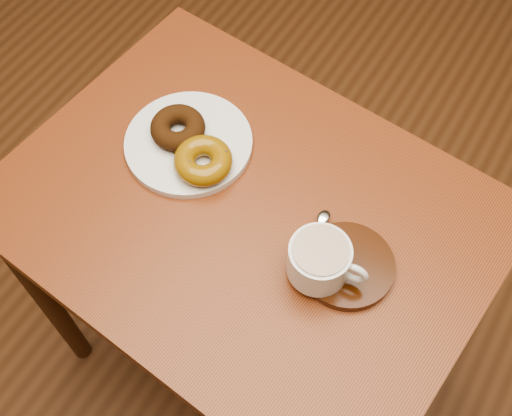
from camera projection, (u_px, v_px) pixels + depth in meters
The scene contains 8 objects.
ground at pixel (290, 315), 1.80m from camera, with size 6.00×6.00×0.00m, color brown.
cafe_table at pixel (247, 242), 1.19m from camera, with size 0.87×0.69×0.77m.
donut_plate at pixel (189, 143), 1.15m from camera, with size 0.23×0.23×0.01m, color silver.
donut_cinnamon at pixel (178, 128), 1.13m from camera, with size 0.10×0.10×0.04m, color #371D0B.
donut_caramel at pixel (203, 161), 1.10m from camera, with size 0.11×0.11×0.04m.
saucer at pixel (347, 266), 1.02m from camera, with size 0.15×0.15×0.02m, color #341607.
coffee_cup at pixel (320, 260), 0.98m from camera, with size 0.13×0.10×0.07m.
teaspoon at pixel (321, 221), 1.05m from camera, with size 0.02×0.09×0.01m.
Camera 1 is at (0.27, -0.62, 1.70)m, focal length 45.00 mm.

